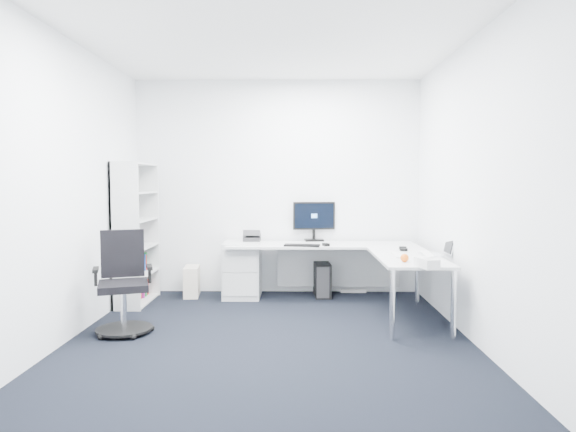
{
  "coord_description": "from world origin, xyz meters",
  "views": [
    {
      "loc": [
        0.23,
        -4.46,
        1.42
      ],
      "look_at": [
        0.15,
        1.05,
        1.05
      ],
      "focal_mm": 32.0,
      "sensor_mm": 36.0,
      "label": 1
    }
  ],
  "objects_px": {
    "monitor": "(314,221)",
    "laptop": "(432,245)",
    "bookshelf": "(136,233)",
    "l_desk": "(323,276)",
    "task_chair": "(123,283)"
  },
  "relations": [
    {
      "from": "task_chair",
      "to": "l_desk",
      "type": "bearing_deg",
      "value": 12.41
    },
    {
      "from": "monitor",
      "to": "bookshelf",
      "type": "bearing_deg",
      "value": -169.88
    },
    {
      "from": "l_desk",
      "to": "monitor",
      "type": "xyz_separation_m",
      "value": [
        -0.08,
        0.64,
        0.59
      ]
    },
    {
      "from": "bookshelf",
      "to": "laptop",
      "type": "distance_m",
      "value": 3.32
    },
    {
      "from": "l_desk",
      "to": "laptop",
      "type": "bearing_deg",
      "value": -30.6
    },
    {
      "from": "l_desk",
      "to": "monitor",
      "type": "height_order",
      "value": "monitor"
    },
    {
      "from": "bookshelf",
      "to": "laptop",
      "type": "relative_size",
      "value": 5.46
    },
    {
      "from": "task_chair",
      "to": "monitor",
      "type": "height_order",
      "value": "monitor"
    },
    {
      "from": "l_desk",
      "to": "task_chair",
      "type": "distance_m",
      "value": 2.25
    },
    {
      "from": "monitor",
      "to": "laptop",
      "type": "distance_m",
      "value": 1.72
    },
    {
      "from": "bookshelf",
      "to": "monitor",
      "type": "xyz_separation_m",
      "value": [
        2.09,
        0.59,
        0.1
      ]
    },
    {
      "from": "bookshelf",
      "to": "monitor",
      "type": "distance_m",
      "value": 2.18
    },
    {
      "from": "l_desk",
      "to": "task_chair",
      "type": "height_order",
      "value": "task_chair"
    },
    {
      "from": "task_chair",
      "to": "laptop",
      "type": "relative_size",
      "value": 3.18
    },
    {
      "from": "monitor",
      "to": "laptop",
      "type": "xyz_separation_m",
      "value": [
        1.15,
        -1.27,
        -0.15
      ]
    }
  ]
}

